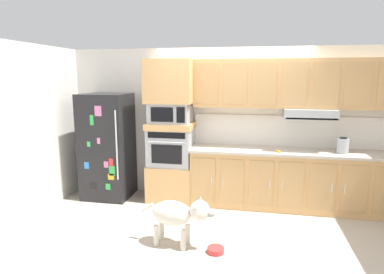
{
  "coord_description": "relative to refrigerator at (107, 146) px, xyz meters",
  "views": [
    {
      "loc": [
        0.37,
        -4.31,
        2.04
      ],
      "look_at": [
        -0.48,
        0.11,
        1.2
      ],
      "focal_mm": 30.38,
      "sensor_mm": 36.0,
      "label": 1
    }
  ],
  "objects": [
    {
      "name": "microwave",
      "position": [
        1.09,
        0.07,
        0.58
      ],
      "size": [
        0.64,
        0.54,
        0.32
      ],
      "color": "#A8AAAF",
      "rests_on": "appliance_mid_shelf"
    },
    {
      "name": "backsplash_panel",
      "position": [
        2.99,
        0.36,
        0.29
      ],
      "size": [
        3.09,
        0.02,
        0.5
      ],
      "primitive_type": "cube",
      "color": "white",
      "rests_on": "countertop_slab"
    },
    {
      "name": "oven_base_cabinet",
      "position": [
        1.09,
        0.07,
        -0.58
      ],
      "size": [
        0.74,
        0.62,
        0.6
      ],
      "primitive_type": "cube",
      "color": "tan",
      "rests_on": "ground"
    },
    {
      "name": "appliance_mid_shelf",
      "position": [
        1.09,
        0.07,
        0.37
      ],
      "size": [
        0.74,
        0.62,
        0.1
      ],
      "primitive_type": "cube",
      "color": "tan",
      "rests_on": "built_in_oven"
    },
    {
      "name": "back_kitchen_wall",
      "position": [
        2.04,
        0.43,
        0.37
      ],
      "size": [
        6.2,
        0.12,
        2.5
      ],
      "primitive_type": "cube",
      "color": "silver",
      "rests_on": "ground"
    },
    {
      "name": "countertop_slab",
      "position": [
        2.99,
        0.07,
        0.02
      ],
      "size": [
        3.09,
        0.64,
        0.04
      ],
      "primitive_type": "cube",
      "color": "#BCB2A3",
      "rests_on": "lower_cabinet_run"
    },
    {
      "name": "screwdriver",
      "position": [
        2.8,
        -0.09,
        0.05
      ],
      "size": [
        0.16,
        0.16,
        0.03
      ],
      "color": "yellow",
      "rests_on": "countertop_slab"
    },
    {
      "name": "dog",
      "position": [
        1.56,
        -1.42,
        -0.47
      ],
      "size": [
        0.95,
        0.36,
        0.64
      ],
      "rotation": [
        0.0,
        0.0,
        -0.13
      ],
      "color": "beige",
      "rests_on": "ground"
    },
    {
      "name": "upper_cabinet_with_hood",
      "position": [
        3.0,
        0.19,
        1.02
      ],
      "size": [
        3.05,
        0.48,
        0.88
      ],
      "color": "tan",
      "rests_on": "backsplash_panel"
    },
    {
      "name": "lower_cabinet_run",
      "position": [
        2.99,
        0.07,
        -0.44
      ],
      "size": [
        3.05,
        0.63,
        0.88
      ],
      "color": "tan",
      "rests_on": "ground"
    },
    {
      "name": "refrigerator",
      "position": [
        0.0,
        0.0,
        0.0
      ],
      "size": [
        0.76,
        0.73,
        1.76
      ],
      "color": "black",
      "rests_on": "ground"
    },
    {
      "name": "ground_plane",
      "position": [
        2.04,
        -0.68,
        -0.88
      ],
      "size": [
        9.6,
        9.6,
        0.0
      ],
      "primitive_type": "plane",
      "color": "#B2A899"
    },
    {
      "name": "appliance_upper_cabinet",
      "position": [
        1.09,
        0.07,
        1.08
      ],
      "size": [
        0.74,
        0.62,
        0.68
      ],
      "primitive_type": "cube",
      "color": "tan",
      "rests_on": "microwave"
    },
    {
      "name": "side_panel_left",
      "position": [
        -0.76,
        -0.68,
        0.37
      ],
      "size": [
        0.12,
        7.1,
        2.5
      ],
      "primitive_type": "cube",
      "color": "silver",
      "rests_on": "ground"
    },
    {
      "name": "built_in_oven",
      "position": [
        1.09,
        0.07,
        0.02
      ],
      "size": [
        0.7,
        0.62,
        0.6
      ],
      "color": "#A8AAAF",
      "rests_on": "oven_base_cabinet"
    },
    {
      "name": "dog_food_bowl",
      "position": [
        2.03,
        -1.5,
        -0.85
      ],
      "size": [
        0.2,
        0.2,
        0.06
      ],
      "color": "red",
      "rests_on": "ground"
    },
    {
      "name": "electric_kettle",
      "position": [
        3.72,
        0.02,
        0.15
      ],
      "size": [
        0.17,
        0.17,
        0.24
      ],
      "color": "#A8AAAF",
      "rests_on": "countertop_slab"
    }
  ]
}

